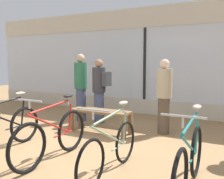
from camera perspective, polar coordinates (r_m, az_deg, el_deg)
The scene contains 10 objects.
ground_plane at distance 4.53m, azimuth -10.35°, elevation -14.12°, with size 24.00×24.00×0.00m, color #99754C.
shop_back_wall at distance 7.63m, azimuth 7.55°, elevation 6.68°, with size 12.00×0.08×3.20m.
bicycle_left at distance 4.93m, azimuth -23.46°, elevation -8.20°, with size 0.46×1.69×1.03m.
bicycle_center at distance 4.16m, azimuth -13.41°, elevation -10.31°, with size 0.46×1.75×1.05m.
bicycle_right at distance 3.58m, azimuth -0.25°, elevation -13.20°, with size 0.46×1.65×1.01m.
bicycle_far_right at distance 3.25m, azimuth 17.31°, elevation -15.25°, with size 0.46×1.70×1.03m.
display_bench at distance 5.60m, azimuth -2.71°, elevation -5.65°, with size 1.40×0.44×0.51m.
customer_near_rack at distance 6.73m, azimuth -7.15°, elevation 0.88°, with size 0.45×0.45×1.79m.
customer_by_window at distance 6.42m, azimuth -2.85°, elevation 0.12°, with size 0.51×0.37×1.65m.
customer_mid_floor at distance 5.57m, azimuth 11.81°, elevation -1.24°, with size 0.48×0.48×1.64m.
Camera 1 is at (2.65, -3.33, 1.56)m, focal length 40.00 mm.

